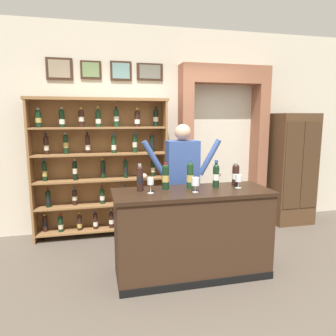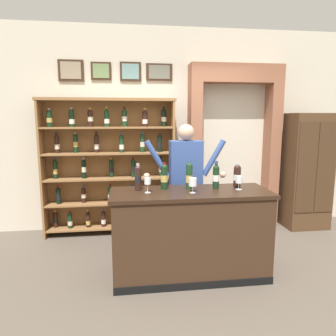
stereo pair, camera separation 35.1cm
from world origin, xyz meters
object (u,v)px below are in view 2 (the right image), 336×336
object	(u,v)px
side_cabinet	(307,171)
wine_glass_spare	(193,183)
tasting_bottle_prosecco	(164,176)
wine_shelf	(109,163)
shopkeeper	(186,175)
tasting_bottle_vin_santo	(216,176)
wine_glass_right	(239,180)
tasting_bottle_riserva	(237,175)
tasting_bottle_chianti	(189,175)
tasting_bottle_super_tuscan	(138,177)
tasting_counter	(190,234)
wine_glass_left	(148,182)

from	to	relation	value
side_cabinet	wine_glass_spare	bearing A→B (deg)	-147.03
side_cabinet	tasting_bottle_prosecco	xyz separation A→B (m)	(-2.39, -1.17, 0.20)
wine_shelf	wine_glass_spare	world-z (taller)	wine_shelf
shopkeeper	wine_glass_spare	bearing A→B (deg)	-94.87
tasting_bottle_prosecco	tasting_bottle_vin_santo	world-z (taller)	tasting_bottle_vin_santo
tasting_bottle_vin_santo	wine_glass_spare	world-z (taller)	tasting_bottle_vin_santo
wine_glass_right	wine_shelf	bearing A→B (deg)	135.24
tasting_bottle_riserva	tasting_bottle_chianti	bearing A→B (deg)	-178.46
tasting_bottle_super_tuscan	side_cabinet	bearing A→B (deg)	23.96
side_cabinet	wine_glass_right	bearing A→B (deg)	-140.85
tasting_bottle_chianti	tasting_bottle_riserva	distance (m)	0.55
tasting_bottle_super_tuscan	wine_glass_right	distance (m)	1.09
side_cabinet	tasting_counter	bearing A→B (deg)	-148.54
tasting_counter	tasting_bottle_super_tuscan	xyz separation A→B (m)	(-0.55, 0.11, 0.62)
tasting_counter	tasting_bottle_chianti	bearing A→B (deg)	87.78
tasting_bottle_vin_santo	wine_glass_left	bearing A→B (deg)	-172.59
tasting_bottle_super_tuscan	tasting_bottle_prosecco	bearing A→B (deg)	4.55
tasting_counter	shopkeeper	bearing A→B (deg)	84.23
side_cabinet	wine_shelf	bearing A→B (deg)	177.27
tasting_bottle_prosecco	wine_glass_left	size ratio (longest dim) A/B	1.82
wine_shelf	shopkeeper	world-z (taller)	wine_shelf
wine_glass_right	tasting_bottle_vin_santo	bearing A→B (deg)	159.79
wine_glass_left	wine_shelf	bearing A→B (deg)	107.78
wine_glass_spare	tasting_bottle_chianti	bearing A→B (deg)	89.68
tasting_bottle_riserva	side_cabinet	bearing A→B (deg)	36.73
shopkeeper	tasting_bottle_riserva	bearing A→B (deg)	-45.00
tasting_bottle_prosecco	tasting_bottle_vin_santo	distance (m)	0.57
side_cabinet	tasting_bottle_super_tuscan	xyz separation A→B (m)	(-2.68, -1.19, 0.20)
tasting_counter	tasting_bottle_riserva	xyz separation A→B (m)	(0.55, 0.13, 0.61)
tasting_counter	wine_glass_spare	distance (m)	0.59
tasting_bottle_vin_santo	wine_glass_spare	xyz separation A→B (m)	(-0.29, -0.16, -0.04)
wine_shelf	tasting_counter	size ratio (longest dim) A/B	1.17
wine_shelf	side_cabinet	xyz separation A→B (m)	(3.05, -0.15, -0.17)
tasting_bottle_chianti	wine_glass_left	world-z (taller)	tasting_bottle_chianti
tasting_bottle_prosecco	wine_glass_left	xyz separation A→B (m)	(-0.19, -0.15, -0.03)
side_cabinet	shopkeeper	size ratio (longest dim) A/B	1.09
wine_shelf	tasting_bottle_vin_santo	world-z (taller)	wine_shelf
tasting_bottle_riserva	wine_glass_left	distance (m)	1.02
tasting_counter	tasting_bottle_riserva	size ratio (longest dim) A/B	6.35
wine_glass_right	tasting_bottle_chianti	bearing A→B (deg)	167.91
tasting_bottle_super_tuscan	tasting_bottle_riserva	xyz separation A→B (m)	(1.11, 0.02, -0.01)
tasting_bottle_prosecco	wine_glass_spare	bearing A→B (deg)	-37.56
tasting_bottle_prosecco	tasting_bottle_riserva	distance (m)	0.82
wine_glass_spare	wine_glass_right	bearing A→B (deg)	8.35
tasting_bottle_riserva	wine_glass_left	world-z (taller)	tasting_bottle_riserva
tasting_counter	wine_glass_left	world-z (taller)	wine_glass_left
wine_glass_right	shopkeeper	bearing A→B (deg)	127.00
side_cabinet	tasting_bottle_riserva	size ratio (longest dim) A/B	6.68
tasting_bottle_super_tuscan	wine_glass_right	xyz separation A→B (m)	(1.08, -0.11, -0.04)
tasting_bottle_prosecco	tasting_bottle_riserva	xyz separation A→B (m)	(0.82, -0.00, -0.01)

